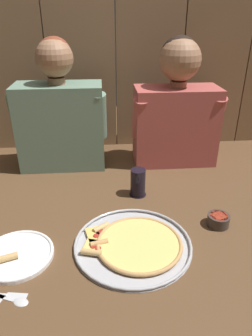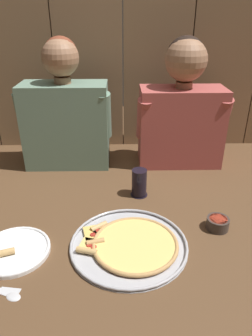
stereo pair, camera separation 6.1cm
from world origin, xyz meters
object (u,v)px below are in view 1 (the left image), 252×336
Objects in this scene: dipping_bowl at (218,220)px; pizza_tray at (134,244)px; drinking_glass at (138,183)px; diner_right at (176,108)px; diner_left at (60,113)px; dinner_plate at (17,255)px.

pizza_tray is at bearing -164.56° from dipping_bowl.
diner_right is at bearing 55.41° from drinking_glass.
diner_left and diner_right have the same top height.
pizza_tray is 0.34m from dipping_bowl.
dinner_plate reaches higher than pizza_tray.
pizza_tray is 0.34m from drinking_glass.
diner_right is at bearing 67.18° from pizza_tray.
dipping_bowl is 0.13× the size of diner_left.
drinking_glass is (0.44, 0.35, 0.05)m from dinner_plate.
pizza_tray is at bearing -98.69° from drinking_glass.
diner_left is at bearing 114.39° from pizza_tray.
dinner_plate is 2.91× the size of dipping_bowl.
dipping_bowl is (0.33, 0.09, 0.01)m from pizza_tray.
dipping_bowl is 0.63m from diner_right.
diner_right is at bearing 45.70° from dinner_plate.
dipping_bowl is (0.28, -0.24, -0.04)m from drinking_glass.
diner_right is (0.58, 0.00, 0.01)m from diner_left.
dipping_bowl is (0.72, 0.11, 0.02)m from dinner_plate.
diner_left is at bearing -179.91° from diner_right.
dinner_plate is (-0.39, -0.02, -0.00)m from pizza_tray.
diner_left is (-0.63, 0.57, 0.25)m from dipping_bowl.
dipping_bowl reaches higher than pizza_tray.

